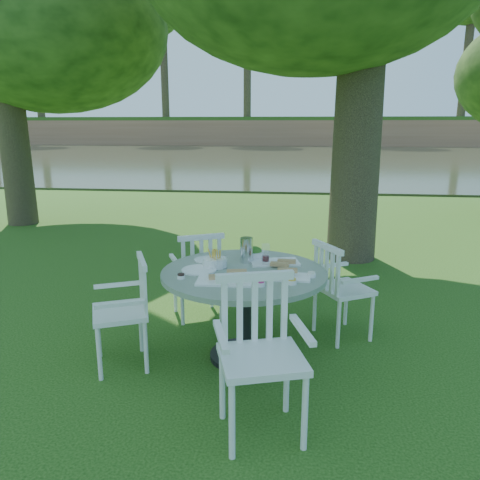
% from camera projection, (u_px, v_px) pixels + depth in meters
% --- Properties ---
extents(ground, '(140.00, 140.00, 0.00)m').
position_uv_depth(ground, '(237.00, 335.00, 4.28)').
color(ground, '#183F0D').
rests_on(ground, ground).
extents(table, '(1.31, 1.31, 0.75)m').
position_uv_depth(table, '(244.00, 289.00, 3.74)').
color(table, black).
rests_on(table, ground).
extents(chair_ne, '(0.58, 0.59, 0.87)m').
position_uv_depth(chair_ne, '(336.00, 283.00, 4.12)').
color(chair_ne, white).
rests_on(chair_ne, ground).
extents(chair_nw, '(0.58, 0.57, 0.88)m').
position_uv_depth(chair_nw, '(199.00, 269.00, 4.52)').
color(chair_nw, white).
rests_on(chair_nw, ground).
extents(chair_sw, '(0.55, 0.57, 0.87)m').
position_uv_depth(chair_sw, '(130.00, 304.00, 3.66)').
color(chair_sw, white).
rests_on(chair_sw, ground).
extents(chair_se, '(0.61, 0.59, 0.98)m').
position_uv_depth(chair_se, '(258.00, 341.00, 2.88)').
color(chair_se, white).
rests_on(chair_se, ground).
extents(tableware, '(1.05, 0.87, 0.21)m').
position_uv_depth(tableware, '(241.00, 262.00, 3.79)').
color(tableware, white).
rests_on(tableware, table).
extents(river, '(100.00, 28.00, 0.12)m').
position_uv_depth(river, '(289.00, 158.00, 26.43)').
color(river, '#2C321D').
rests_on(river, ground).
extents(far_bank, '(100.00, 18.00, 15.20)m').
position_uv_depth(far_bank, '(298.00, 63.00, 42.11)').
color(far_bank, '#956145').
rests_on(far_bank, ground).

